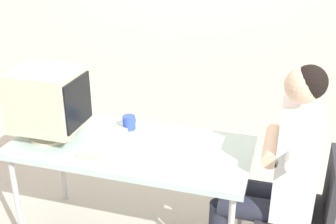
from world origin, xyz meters
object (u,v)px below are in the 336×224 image
Objects in this scene: person_seated at (277,168)px; crt_monitor at (48,100)px; desk at (131,152)px; office_chair at (304,208)px; desk_mug at (129,122)px; keyboard at (104,141)px.

crt_monitor is at bearing -177.80° from person_seated.
desk is 1.08m from office_chair.
crt_monitor is 1.65m from office_chair.
desk_mug is (-0.97, 0.19, 0.07)m from person_seated.
desk is 1.11× the size of person_seated.
desk_mug is (-1.14, 0.19, 0.30)m from office_chair.
office_chair is (1.57, 0.05, -0.51)m from crt_monitor.
keyboard is at bearing 1.52° from crt_monitor.
keyboard is 1.25m from office_chair.
person_seated reaches higher than keyboard.
keyboard is 0.25m from desk_mug.
keyboard is at bearing -177.92° from office_chair.
office_chair is (1.22, 0.04, -0.27)m from keyboard.
office_chair reaches higher than keyboard.
person_seated reaches higher than crt_monitor.
person_seated is 0.99m from desk_mug.
crt_monitor reaches higher than office_chair.
desk_mug reaches higher than keyboard.
person_seated reaches higher than desk.
office_chair is at bearing 1.95° from crt_monitor.
crt_monitor is 0.42m from keyboard.
crt_monitor reaches higher than keyboard.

